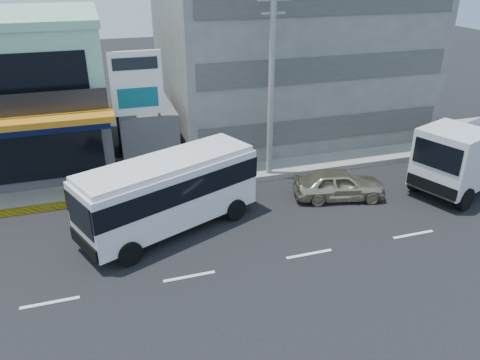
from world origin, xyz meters
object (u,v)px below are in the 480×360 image
(minibus, at_px, (169,189))
(sedan, at_px, (339,184))
(concrete_building, at_px, (288,25))
(satellite_dish, at_px, (145,106))
(tanker_truck, at_px, (478,149))
(utility_pole_near, at_px, (271,85))
(billboard, at_px, (137,91))

(minibus, bearing_deg, sedan, 2.80)
(concrete_building, relative_size, sedan, 3.54)
(sedan, bearing_deg, satellite_dish, 63.98)
(concrete_building, height_order, satellite_dish, concrete_building)
(tanker_truck, bearing_deg, utility_pole_near, 159.57)
(satellite_dish, height_order, minibus, satellite_dish)
(utility_pole_near, distance_m, sedan, 6.03)
(billboard, relative_size, minibus, 0.83)
(satellite_dish, relative_size, sedan, 0.33)
(utility_pole_near, relative_size, tanker_truck, 1.06)
(satellite_dish, height_order, tanker_truck, satellite_dish)
(concrete_building, xyz_separation_m, minibus, (-10.04, -11.32, -5.01))
(utility_pole_near, height_order, tanker_truck, utility_pole_near)
(sedan, bearing_deg, tanker_truck, -80.64)
(utility_pole_near, bearing_deg, satellite_dish, 149.04)
(utility_pole_near, distance_m, tanker_truck, 11.37)
(satellite_dish, bearing_deg, billboard, -105.52)
(billboard, height_order, utility_pole_near, utility_pole_near)
(concrete_building, bearing_deg, satellite_dish, -158.20)
(sedan, bearing_deg, concrete_building, 5.23)
(concrete_building, bearing_deg, minibus, -131.57)
(utility_pole_near, bearing_deg, billboard, 164.52)
(minibus, relative_size, sedan, 1.84)
(satellite_dish, bearing_deg, sedan, -39.10)
(minibus, bearing_deg, tanker_truck, -0.29)
(minibus, distance_m, tanker_truck, 16.26)
(minibus, bearing_deg, billboard, 94.72)
(concrete_building, xyz_separation_m, sedan, (-1.50, -10.91, -6.23))
(billboard, distance_m, tanker_truck, 17.89)
(concrete_building, relative_size, tanker_truck, 1.70)
(utility_pole_near, bearing_deg, sedan, -52.93)
(utility_pole_near, distance_m, minibus, 7.77)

